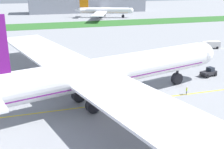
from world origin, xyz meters
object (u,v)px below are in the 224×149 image
airliner_foreground (100,73)px  pushback_tug (209,72)px  ground_crew_wingwalker_port (187,90)px  service_truck_baggage_loader (211,44)px  parked_airliner_far_centre (104,11)px

airliner_foreground → pushback_tug: bearing=15.1°
airliner_foreground → ground_crew_wingwalker_port: 18.90m
service_truck_baggage_loader → parked_airliner_far_centre: 101.93m
airliner_foreground → pushback_tug: size_ratio=16.11×
ground_crew_wingwalker_port → parked_airliner_far_centre: (20.22, 136.72, 3.43)m
parked_airliner_far_centre → airliner_foreground: bearing=-105.8°
airliner_foreground → service_truck_baggage_loader: (49.42, 34.40, -4.56)m
airliner_foreground → service_truck_baggage_loader: airliner_foreground is taller
pushback_tug → ground_crew_wingwalker_port: size_ratio=3.56×
airliner_foreground → ground_crew_wingwalker_port: size_ratio=57.35×
airliner_foreground → pushback_tug: 31.45m
ground_crew_wingwalker_port → service_truck_baggage_loader: 47.23m
parked_airliner_far_centre → ground_crew_wingwalker_port: bearing=-98.4°
service_truck_baggage_loader → parked_airliner_far_centre: parked_airliner_far_centre is taller
ground_crew_wingwalker_port → parked_airliner_far_centre: size_ratio=0.03×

